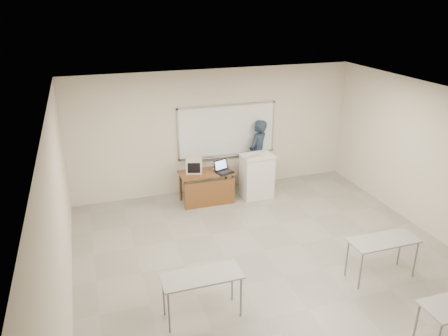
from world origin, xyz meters
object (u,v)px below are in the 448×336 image
object	(u,v)px
instructor_desk	(208,183)
laptop	(224,170)
keyboard	(253,157)
crt_monitor	(194,165)
mouse	(214,170)
presenter	(258,154)
whiteboard	(227,131)
podium	(257,176)

from	to	relation	value
instructor_desk	laptop	bearing A→B (deg)	-1.84
instructor_desk	laptop	distance (m)	0.50
instructor_desk	keyboard	size ratio (longest dim) A/B	2.74
crt_monitor	mouse	distance (m)	0.48
crt_monitor	presenter	bearing A→B (deg)	27.28
whiteboard	mouse	bearing A→B (deg)	-130.60
mouse	whiteboard	bearing A→B (deg)	49.98
whiteboard	crt_monitor	distance (m)	1.25
whiteboard	podium	xyz separation A→B (m)	(0.50, -0.77, -0.94)
keyboard	presenter	world-z (taller)	presenter
mouse	presenter	world-z (taller)	presenter
podium	mouse	size ratio (longest dim) A/B	11.06
keyboard	instructor_desk	bearing A→B (deg)	157.31
podium	presenter	world-z (taller)	presenter
podium	crt_monitor	world-z (taller)	crt_monitor
whiteboard	keyboard	size ratio (longest dim) A/B	5.42
instructor_desk	crt_monitor	world-z (taller)	crt_monitor
podium	keyboard	world-z (taller)	keyboard
laptop	presenter	xyz separation A→B (m)	(1.09, 0.61, 0.06)
instructor_desk	crt_monitor	xyz separation A→B (m)	(-0.25, 0.23, 0.40)
keyboard	podium	bearing A→B (deg)	21.87
podium	crt_monitor	xyz separation A→B (m)	(-1.48, 0.23, 0.38)
mouse	keyboard	world-z (taller)	keyboard
instructor_desk	presenter	distance (m)	1.64
crt_monitor	presenter	xyz separation A→B (m)	(1.74, 0.36, -0.05)
crt_monitor	mouse	world-z (taller)	crt_monitor
presenter	mouse	bearing A→B (deg)	-20.66
presenter	keyboard	bearing A→B (deg)	20.70
podium	crt_monitor	distance (m)	1.54
instructor_desk	laptop	world-z (taller)	laptop
instructor_desk	whiteboard	bearing A→B (deg)	46.81
laptop	keyboard	xyz separation A→B (m)	(0.68, -0.10, 0.27)
mouse	presenter	xyz separation A→B (m)	(1.29, 0.43, 0.10)
laptop	mouse	size ratio (longest dim) A/B	3.82
mouse	instructor_desk	bearing A→B (deg)	-141.04
instructor_desk	keyboard	xyz separation A→B (m)	(1.08, -0.11, 0.56)
laptop	mouse	xyz separation A→B (m)	(-0.20, 0.17, -0.04)
laptop	crt_monitor	bearing A→B (deg)	139.20
podium	laptop	bearing A→B (deg)	-180.00
laptop	mouse	distance (m)	0.27
whiteboard	crt_monitor	bearing A→B (deg)	-151.02
podium	keyboard	size ratio (longest dim) A/B	2.33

